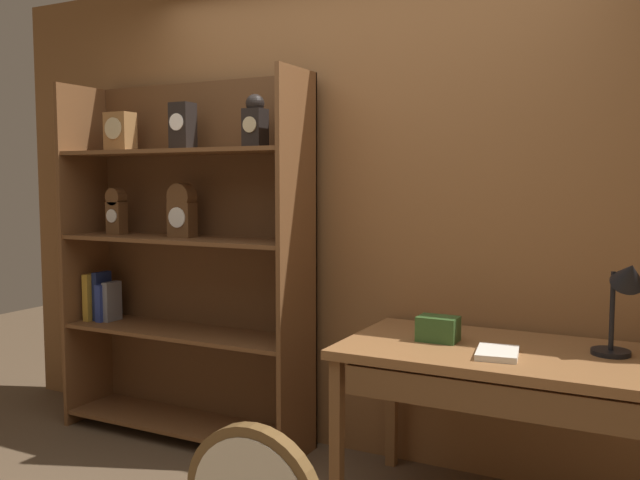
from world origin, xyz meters
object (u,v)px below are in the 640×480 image
Objects in this scene: workbench at (521,370)px; toolbox_small at (438,329)px; desk_lamp at (624,293)px; open_repair_manual at (497,353)px; bookshelf at (183,259)px.

workbench is 8.62× the size of toolbox_small.
desk_lamp is 2.42× the size of toolbox_small.
workbench is 0.16m from open_repair_manual.
toolbox_small is 0.33m from open_repair_manual.
open_repair_manual is (0.29, -0.14, -0.04)m from toolbox_small.
desk_lamp is at bearing 15.08° from open_repair_manual.
open_repair_manual is (1.84, -0.34, -0.25)m from bookshelf.
open_repair_manual is (-0.45, -0.19, -0.25)m from desk_lamp.
toolbox_small is at bearing 174.39° from workbench.
toolbox_small reaches higher than open_repair_manual.
desk_lamp is at bearing 13.16° from workbench.
bookshelf is 1.89m from open_repair_manual.
toolbox_small is 0.79× the size of open_repair_manual.
desk_lamp is 0.55m from open_repair_manual.
bookshelf is 1.58m from toolbox_small.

